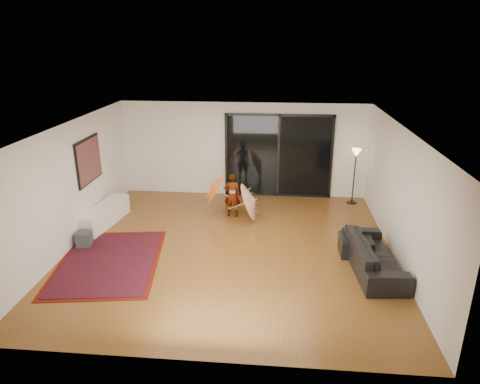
# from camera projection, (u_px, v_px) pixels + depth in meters

# --- Properties ---
(floor) EXTENTS (7.00, 7.00, 0.00)m
(floor) POSITION_uv_depth(u_px,v_px,m) (230.00, 249.00, 9.44)
(floor) COLOR #8F5D27
(floor) RESTS_ON ground
(ceiling) EXTENTS (7.00, 7.00, 0.00)m
(ceiling) POSITION_uv_depth(u_px,v_px,m) (229.00, 128.00, 8.51)
(ceiling) COLOR white
(ceiling) RESTS_ON wall_back
(wall_back) EXTENTS (7.00, 0.00, 7.00)m
(wall_back) POSITION_uv_depth(u_px,v_px,m) (244.00, 150.00, 12.25)
(wall_back) COLOR silver
(wall_back) RESTS_ON floor
(wall_front) EXTENTS (7.00, 0.00, 7.00)m
(wall_front) POSITION_uv_depth(u_px,v_px,m) (200.00, 280.00, 5.70)
(wall_front) COLOR silver
(wall_front) RESTS_ON floor
(wall_left) EXTENTS (0.00, 7.00, 7.00)m
(wall_left) POSITION_uv_depth(u_px,v_px,m) (70.00, 186.00, 9.27)
(wall_left) COLOR silver
(wall_left) RESTS_ON floor
(wall_right) EXTENTS (0.00, 7.00, 7.00)m
(wall_right) POSITION_uv_depth(u_px,v_px,m) (401.00, 197.00, 8.68)
(wall_right) COLOR silver
(wall_right) RESTS_ON floor
(sliding_door) EXTENTS (3.06, 0.07, 2.40)m
(sliding_door) POSITION_uv_depth(u_px,v_px,m) (278.00, 156.00, 12.19)
(sliding_door) COLOR black
(sliding_door) RESTS_ON wall_back
(painting) EXTENTS (0.04, 1.28, 1.08)m
(painting) POSITION_uv_depth(u_px,v_px,m) (89.00, 160.00, 10.10)
(painting) COLOR black
(painting) RESTS_ON wall_left
(media_console) EXTENTS (0.68, 1.83, 0.50)m
(media_console) POSITION_uv_depth(u_px,v_px,m) (105.00, 215.00, 10.60)
(media_console) COLOR white
(media_console) RESTS_ON floor
(speaker) EXTENTS (0.35, 0.35, 0.35)m
(speaker) POSITION_uv_depth(u_px,v_px,m) (84.00, 239.00, 9.49)
(speaker) COLOR #424244
(speaker) RESTS_ON floor
(persian_rug) EXTENTS (2.40, 3.08, 0.02)m
(persian_rug) POSITION_uv_depth(u_px,v_px,m) (109.00, 262.00, 8.87)
(persian_rug) COLOR #581107
(persian_rug) RESTS_ON floor
(sofa) EXTENTS (1.01, 2.19, 0.62)m
(sofa) POSITION_uv_depth(u_px,v_px,m) (374.00, 255.00, 8.51)
(sofa) COLOR black
(sofa) RESTS_ON floor
(ottoman) EXTENTS (0.67, 0.67, 0.38)m
(ottoman) POSITION_uv_depth(u_px,v_px,m) (356.00, 245.00, 9.17)
(ottoman) COLOR black
(ottoman) RESTS_ON floor
(floor_lamp) EXTENTS (0.27, 0.27, 1.56)m
(floor_lamp) POSITION_uv_depth(u_px,v_px,m) (356.00, 161.00, 11.62)
(floor_lamp) COLOR black
(floor_lamp) RESTS_ON floor
(child) EXTENTS (0.43, 0.29, 1.16)m
(child) POSITION_uv_depth(u_px,v_px,m) (232.00, 195.00, 10.96)
(child) COLOR #999999
(child) RESTS_ON floor
(parasol_orange) EXTENTS (0.60, 0.91, 0.91)m
(parasol_orange) POSITION_uv_depth(u_px,v_px,m) (211.00, 189.00, 10.91)
(parasol_orange) COLOR #F95F0D
(parasol_orange) RESTS_ON child
(parasol_white) EXTENTS (0.55, 0.99, 0.99)m
(parasol_white) POSITION_uv_depth(u_px,v_px,m) (255.00, 201.00, 10.79)
(parasol_white) COLOR silver
(parasol_white) RESTS_ON floor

